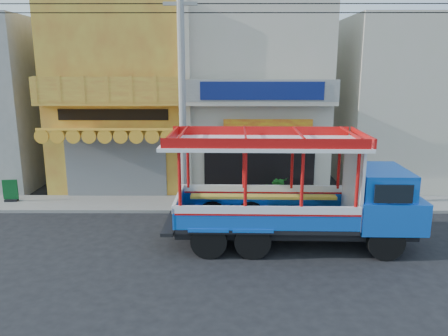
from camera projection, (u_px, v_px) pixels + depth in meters
name	position (u px, v px, depth m)	size (l,w,h in m)	color
ground	(207.00, 245.00, 13.71)	(90.00, 90.00, 0.00)	black
sidewalk	(211.00, 204.00, 17.60)	(30.00, 2.00, 0.12)	slate
shophouse_left	(128.00, 96.00, 20.55)	(6.00, 7.50, 8.24)	#B56B28
shophouse_right	(256.00, 96.00, 20.53)	(6.00, 6.75, 8.24)	beige
party_pilaster	(186.00, 104.00, 17.53)	(0.35, 0.30, 8.00)	beige
filler_building_right	(403.00, 103.00, 20.61)	(6.00, 6.00, 7.60)	beige
utility_pole	(186.00, 79.00, 15.79)	(28.00, 0.26, 9.00)	gray
songthaew_truck	(311.00, 192.00, 13.31)	(7.70, 2.73, 3.57)	black
green_sign	(11.00, 192.00, 17.67)	(0.59, 0.31, 0.90)	black
potted_plant_a	(272.00, 192.00, 17.29)	(0.89, 0.77, 0.99)	#195A19
potted_plant_b	(278.00, 193.00, 16.94)	(0.59, 0.48, 1.08)	#195A19
potted_plant_c	(283.00, 189.00, 17.84)	(0.52, 0.52, 0.94)	#195A19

